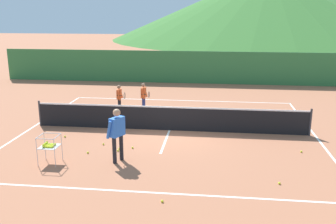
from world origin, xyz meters
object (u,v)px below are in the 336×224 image
(instructor, at_px, (117,130))
(tennis_ball_8, at_px, (118,151))
(tennis_ball_4, at_px, (301,152))
(tennis_ball_6, at_px, (162,201))
(student_0, at_px, (119,96))
(tennis_net, at_px, (170,118))
(tennis_ball_2, at_px, (65,136))
(tennis_ball_7, at_px, (119,148))
(ball_cart, at_px, (49,145))
(tennis_ball_5, at_px, (103,144))
(tennis_ball_0, at_px, (133,148))
(tennis_ball_1, at_px, (279,183))
(student_1, at_px, (144,94))
(tennis_ball_3, at_px, (88,152))

(instructor, distance_m, tennis_ball_8, 1.31)
(tennis_ball_4, bearing_deg, tennis_ball_6, -136.49)
(instructor, distance_m, student_0, 6.07)
(tennis_net, xyz_separation_m, instructor, (-1.24, -3.36, 0.53))
(tennis_ball_2, bearing_deg, tennis_ball_7, -23.12)
(student_0, distance_m, ball_cart, 6.34)
(ball_cart, height_order, tennis_ball_5, ball_cart)
(tennis_net, height_order, instructor, instructor)
(ball_cart, height_order, tennis_ball_0, ball_cart)
(tennis_ball_8, bearing_deg, tennis_ball_2, 152.76)
(instructor, relative_size, tennis_ball_1, 25.14)
(tennis_ball_0, bearing_deg, student_1, 95.90)
(student_0, relative_size, tennis_ball_1, 18.63)
(tennis_ball_7, bearing_deg, instructor, -78.03)
(tennis_ball_5, relative_size, tennis_ball_8, 1.00)
(ball_cart, bearing_deg, tennis_ball_1, -5.64)
(tennis_net, height_order, tennis_ball_3, tennis_net)
(tennis_ball_6, bearing_deg, instructor, 125.15)
(student_0, height_order, tennis_ball_1, student_0)
(ball_cart, xyz_separation_m, tennis_ball_2, (-0.49, 2.44, -0.55))
(student_1, distance_m, tennis_ball_7, 5.18)
(student_0, distance_m, tennis_ball_1, 9.36)
(tennis_ball_8, bearing_deg, tennis_ball_6, -59.32)
(student_1, xyz_separation_m, tennis_ball_8, (0.08, -5.33, -0.77))
(tennis_ball_0, xyz_separation_m, tennis_ball_3, (-1.38, -0.64, 0.00))
(tennis_ball_2, xyz_separation_m, tennis_ball_4, (8.46, -0.56, 0.00))
(instructor, relative_size, tennis_ball_7, 25.14)
(tennis_net, relative_size, tennis_ball_8, 158.55)
(student_1, xyz_separation_m, tennis_ball_1, (5.09, -7.24, -0.77))
(student_0, bearing_deg, tennis_ball_1, -48.42)
(tennis_net, relative_size, tennis_ball_1, 158.55)
(tennis_ball_1, height_order, tennis_ball_8, same)
(ball_cart, distance_m, tennis_ball_3, 1.41)
(tennis_ball_2, distance_m, tennis_ball_7, 2.54)
(tennis_ball_6, relative_size, tennis_ball_7, 1.00)
(student_1, bearing_deg, tennis_ball_0, -84.10)
(tennis_ball_6, bearing_deg, student_1, 103.33)
(tennis_ball_1, relative_size, tennis_ball_7, 1.00)
(tennis_ball_3, distance_m, tennis_ball_7, 1.08)
(tennis_net, bearing_deg, tennis_ball_4, -22.02)
(tennis_ball_3, relative_size, tennis_ball_7, 1.00)
(tennis_ball_5, distance_m, tennis_ball_7, 0.76)
(instructor, relative_size, ball_cart, 1.90)
(instructor, relative_size, tennis_ball_8, 25.14)
(student_0, bearing_deg, tennis_ball_8, -76.87)
(tennis_ball_3, bearing_deg, tennis_ball_4, 7.62)
(tennis_ball_7, bearing_deg, tennis_ball_3, -151.97)
(tennis_ball_0, bearing_deg, tennis_ball_2, 162.66)
(student_1, xyz_separation_m, tennis_ball_4, (6.21, -4.68, -0.77))
(tennis_ball_1, bearing_deg, tennis_ball_4, 66.52)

